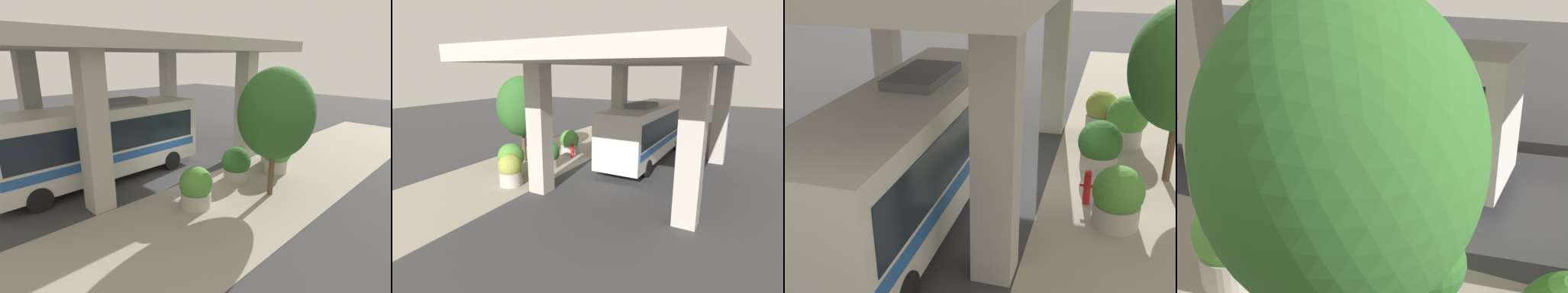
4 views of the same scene
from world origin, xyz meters
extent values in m
plane|color=#38383A|center=(0.00, 0.00, 0.00)|extent=(80.00, 80.00, 0.00)
cube|color=gray|center=(-3.00, 0.00, 0.01)|extent=(6.00, 40.00, 0.02)
cube|color=#ADA89E|center=(0.50, -4.73, 3.08)|extent=(0.90, 0.90, 6.16)
cube|color=#ADA89E|center=(0.50, 4.73, 3.08)|extent=(0.90, 0.90, 6.16)
cube|color=#ADA89E|center=(7.50, -4.73, 3.08)|extent=(0.90, 0.90, 6.16)
cube|color=#ADA89E|center=(7.50, 4.73, 3.08)|extent=(0.90, 0.90, 6.16)
cube|color=#ADA89E|center=(4.00, 0.00, 6.46)|extent=(9.40, 17.46, 0.60)
cube|color=silver|center=(3.17, 3.04, 2.05)|extent=(2.66, 10.03, 3.19)
cube|color=#19232D|center=(3.17, 3.04, 2.43)|extent=(2.70, 9.23, 1.40)
cube|color=#2659A5|center=(3.17, 3.04, 1.41)|extent=(2.70, 9.53, 0.38)
cube|color=slate|center=(3.17, 2.04, 3.76)|extent=(1.33, 2.51, 0.24)
cylinder|color=black|center=(1.92, 6.55, 0.50)|extent=(0.28, 1.00, 1.00)
cylinder|color=black|center=(4.42, 6.55, 0.50)|extent=(0.28, 1.00, 1.00)
cylinder|color=black|center=(1.92, -0.22, 0.50)|extent=(0.28, 1.00, 1.00)
cylinder|color=black|center=(4.42, -0.22, 0.50)|extent=(0.28, 1.00, 1.00)
cylinder|color=#B21919|center=(-1.27, 0.98, 0.46)|extent=(0.21, 0.21, 0.92)
sphere|color=#B21919|center=(-1.27, 0.98, 0.98)|extent=(0.20, 0.20, 0.20)
cylinder|color=#B21919|center=(-1.43, 0.98, 0.60)|extent=(0.13, 0.10, 0.10)
cylinder|color=#B21919|center=(-1.12, 0.98, 0.60)|extent=(0.13, 0.10, 0.10)
cylinder|color=#ADA89E|center=(-2.10, 1.91, 0.32)|extent=(1.23, 1.23, 0.65)
sphere|color=#4C8C38|center=(-2.10, 1.91, 1.02)|extent=(1.36, 1.36, 1.36)
sphere|color=#993F8C|center=(-1.95, 1.78, 0.82)|extent=(0.43, 0.43, 0.43)
cylinder|color=#ADA89E|center=(-1.47, -1.49, 0.29)|extent=(1.21, 1.21, 0.57)
sphere|color=#2D6028|center=(-1.47, -1.49, 0.97)|extent=(1.43, 1.43, 1.43)
sphere|color=#BF334C|center=(-1.32, -1.61, 0.74)|extent=(0.42, 0.42, 0.42)
cylinder|color=#ADA89E|center=(-1.36, -4.92, 0.37)|extent=(1.17, 1.17, 0.74)
sphere|color=olive|center=(-1.36, -4.92, 1.08)|extent=(1.25, 1.25, 1.25)
sphere|color=orange|center=(-1.21, -5.04, 0.90)|extent=(0.41, 0.41, 0.41)
cylinder|color=#ADA89E|center=(-2.32, -3.81, 0.38)|extent=(1.15, 1.15, 0.76)
sphere|color=#4C8C38|center=(-2.32, -3.81, 1.16)|extent=(1.48, 1.48, 1.48)
sphere|color=#BF334C|center=(-2.17, -3.93, 0.92)|extent=(0.40, 0.40, 0.40)
cylinder|color=brown|center=(-3.60, -1.23, 1.34)|extent=(0.24, 0.24, 2.68)
ellipsoid|color=#2D6028|center=(-3.60, -1.23, 3.62)|extent=(3.16, 3.16, 3.79)
camera|label=1|loc=(-10.09, 9.83, 5.88)|focal=28.00mm
camera|label=2|loc=(9.46, -16.07, 5.89)|focal=28.00mm
camera|label=3|loc=(-1.66, 13.70, 7.09)|focal=45.00mm
camera|label=4|loc=(-7.88, -3.63, 5.62)|focal=45.00mm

